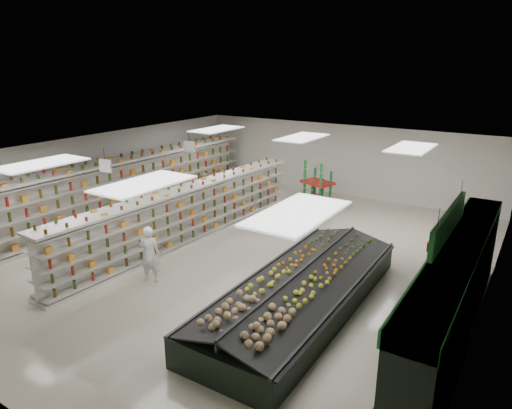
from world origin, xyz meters
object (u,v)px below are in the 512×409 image
Objects in this scene: gondola_left at (124,191)px; soda_endcap at (318,184)px; shopper_background at (206,194)px; gondola_center at (188,216)px; shopper_main at (150,254)px; produce_island at (301,290)px.

gondola_left is 8.00× the size of soda_endcap.
shopper_background is at bearing 38.46° from gondola_left.
shopper_background is (-1.21, 2.50, -0.01)m from gondola_center.
soda_endcap is 4.93m from shopper_background.
gondola_center is at bearing -92.65° from shopper_main.
soda_endcap is at bearing 48.02° from gondola_left.
produce_island is 4.16× the size of shopper_background.
gondola_center is 5.67m from produce_island.
gondola_center is at bearing -152.89° from shopper_background.
gondola_left is at bearing -133.71° from soda_endcap.
shopper_background is (2.55, 1.90, -0.20)m from gondola_left.
gondola_left reaches higher than gondola_center.
gondola_center is at bearing 159.92° from produce_island.
gondola_left is at bearing 164.35° from produce_island.
shopper_background reaches higher than produce_island.
shopper_main is (1.11, -2.87, -0.06)m from gondola_center.
gondola_center is 6.55× the size of soda_endcap.
gondola_left is 3.81m from gondola_center.
shopper_background is at bearing -127.56° from soda_endcap.
produce_island is at bearing 168.71° from shopper_main.
gondola_center is 1.53× the size of produce_island.
gondola_left is 5.98m from shopper_main.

